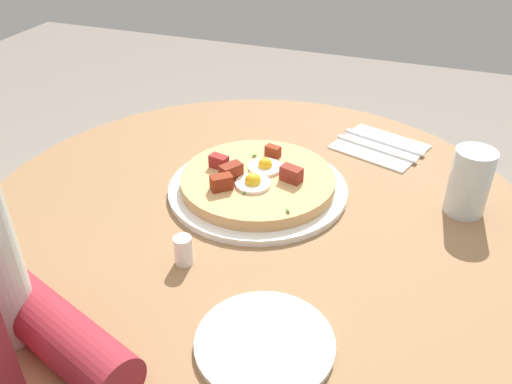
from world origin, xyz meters
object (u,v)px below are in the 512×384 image
pizza_plate (258,189)px  fork (384,142)px  breakfast_pizza (257,180)px  dining_table (254,285)px  bread_plate (264,343)px  water_glass (470,182)px  knife (376,148)px  salt_shaker (183,250)px

pizza_plate → fork: (0.27, -0.19, 0.00)m
pizza_plate → breakfast_pizza: 0.02m
dining_table → fork: 0.41m
dining_table → bread_plate: (-0.27, -0.12, 0.18)m
pizza_plate → bread_plate: bearing=-158.5°
bread_plate → water_glass: (0.40, -0.22, 0.05)m
knife → water_glass: bearing=155.5°
bread_plate → knife: 0.57m
breakfast_pizza → dining_table: bearing=-164.4°
dining_table → pizza_plate: pizza_plate is taller
pizza_plate → salt_shaker: salt_shaker is taller
water_glass → breakfast_pizza: bearing=100.6°
pizza_plate → knife: (0.23, -0.18, 0.00)m
pizza_plate → salt_shaker: 0.23m
breakfast_pizza → fork: breakfast_pizza is taller
breakfast_pizza → salt_shaker: (-0.22, 0.04, -0.00)m
dining_table → bread_plate: bread_plate is taller
dining_table → breakfast_pizza: breakfast_pizza is taller
dining_table → salt_shaker: (-0.16, 0.05, 0.19)m
breakfast_pizza → fork: 0.33m
pizza_plate → breakfast_pizza: size_ratio=1.16×
bread_plate → salt_shaker: 0.20m
pizza_plate → water_glass: water_glass is taller
dining_table → knife: knife is taller
fork → water_glass: size_ratio=1.53×
breakfast_pizza → bread_plate: breakfast_pizza is taller
pizza_plate → salt_shaker: (-0.23, 0.04, 0.02)m
breakfast_pizza → bread_plate: bearing=-158.4°
fork → knife: same height
knife → salt_shaker: 0.50m
fork → water_glass: bearing=148.2°
dining_table → pizza_plate: bearing=14.8°
knife → water_glass: size_ratio=1.53×
knife → salt_shaker: (-0.46, 0.21, 0.02)m
breakfast_pizza → salt_shaker: bearing=170.9°
dining_table → pizza_plate: 0.19m
fork → water_glass: water_glass is taller
dining_table → water_glass: 0.43m
bread_plate → dining_table: bearing=22.9°
knife → salt_shaker: size_ratio=3.86×
dining_table → knife: size_ratio=5.46×
bread_plate → water_glass: bearing=-29.1°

